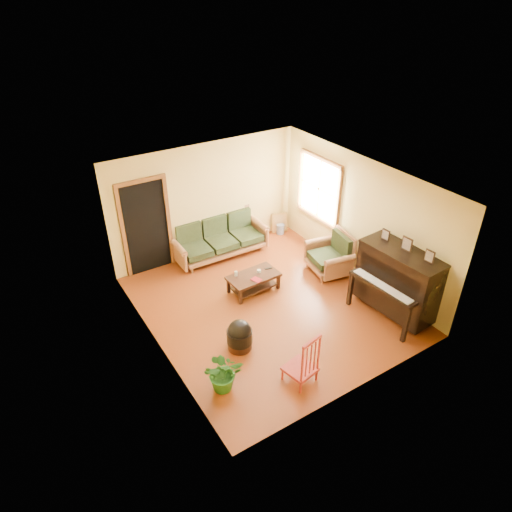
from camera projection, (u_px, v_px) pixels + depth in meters
floor at (268, 305)px, 9.02m from camera, size 5.00×5.00×0.00m
doorway at (146, 228)px, 9.59m from camera, size 1.08×0.16×2.05m
window at (319, 189)px, 10.16m from camera, size 0.12×1.36×1.46m
sofa at (221, 238)px, 10.38m from camera, size 2.17×0.94×0.92m
coffee_table at (253, 283)px, 9.34m from camera, size 1.06×0.60×0.38m
armchair at (329, 254)px, 9.79m from camera, size 1.03×1.06×0.93m
piano at (397, 283)px, 8.49m from camera, size 1.01×1.60×1.37m
footstool at (240, 338)px, 7.90m from camera, size 0.50×0.50×0.43m
red_chair at (301, 358)px, 7.12m from camera, size 0.54×0.57×0.97m
leaning_frame at (280, 222)px, 11.44m from camera, size 0.41×0.20×0.53m
ceramic_crock at (280, 229)px, 11.44m from camera, size 0.22×0.22×0.25m
potted_plant at (224, 372)px, 7.06m from camera, size 0.76×0.72×0.68m
book at (254, 281)px, 9.04m from camera, size 0.20×0.24×0.02m
candle at (236, 274)px, 9.20m from camera, size 0.08×0.08×0.11m
glass_jar at (259, 271)px, 9.32m from camera, size 0.09×0.09×0.06m
remote at (268, 268)px, 9.45m from camera, size 0.15×0.07×0.01m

